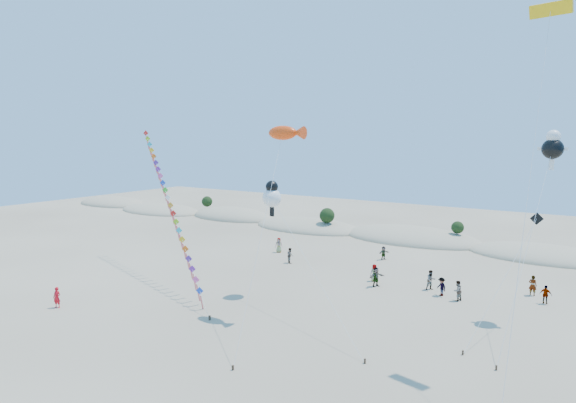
{
  "coord_description": "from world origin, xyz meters",
  "views": [
    {
      "loc": [
        20.9,
        -17.62,
        13.65
      ],
      "look_at": [
        0.33,
        14.0,
        8.68
      ],
      "focal_mm": 30.0,
      "sensor_mm": 36.0,
      "label": 1
    }
  ],
  "objects_px": {
    "kite_train": "(168,199)",
    "fish_kite": "(286,133)",
    "parafoil_kite": "(550,16)",
    "flyer_foreground": "(57,298)"
  },
  "relations": [
    {
      "from": "fish_kite",
      "to": "flyer_foreground",
      "type": "distance_m",
      "value": 22.81
    },
    {
      "from": "fish_kite",
      "to": "flyer_foreground",
      "type": "bearing_deg",
      "value": -150.14
    },
    {
      "from": "kite_train",
      "to": "fish_kite",
      "type": "height_order",
      "value": "kite_train"
    },
    {
      "from": "parafoil_kite",
      "to": "flyer_foreground",
      "type": "relative_size",
      "value": 12.51
    },
    {
      "from": "fish_kite",
      "to": "flyer_foreground",
      "type": "xyz_separation_m",
      "value": [
        -16.15,
        -9.27,
        -13.17
      ]
    },
    {
      "from": "parafoil_kite",
      "to": "fish_kite",
      "type": "bearing_deg",
      "value": -176.18
    },
    {
      "from": "fish_kite",
      "to": "flyer_foreground",
      "type": "height_order",
      "value": "fish_kite"
    },
    {
      "from": "kite_train",
      "to": "parafoil_kite",
      "type": "bearing_deg",
      "value": -1.77
    },
    {
      "from": "flyer_foreground",
      "to": "fish_kite",
      "type": "bearing_deg",
      "value": 8.6
    },
    {
      "from": "kite_train",
      "to": "fish_kite",
      "type": "xyz_separation_m",
      "value": [
        15.21,
        -2.13,
        6.31
      ]
    }
  ]
}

